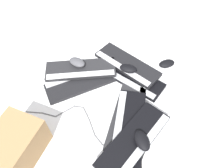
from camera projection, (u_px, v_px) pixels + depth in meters
ground_plane at (114, 91)px, 1.34m from camera, size 3.20×3.20×0.00m
keyboard_0 at (127, 116)px, 1.22m from camera, size 0.44×0.39×0.03m
keyboard_1 at (130, 77)px, 1.39m from camera, size 0.46×0.35×0.03m
keyboard_2 at (81, 82)px, 1.36m from camera, size 0.16×0.44×0.03m
keyboard_3 at (127, 65)px, 1.42m from camera, size 0.46×0.32×0.03m
keyboard_4 at (81, 70)px, 1.39m from camera, size 0.28×0.46×0.03m
keyboard_5 at (129, 126)px, 1.15m from camera, size 0.45×0.36×0.03m
keyboard_6 at (134, 140)px, 1.07m from camera, size 0.33×0.46×0.03m
mouse_0 at (128, 69)px, 1.35m from camera, size 0.12×0.13×0.04m
mouse_1 at (167, 64)px, 1.45m from camera, size 0.08×0.12×0.04m
mouse_2 at (142, 141)px, 1.03m from camera, size 0.11×0.07×0.04m
mouse_3 at (77, 62)px, 1.38m from camera, size 0.13×0.12×0.04m
cable_0 at (150, 160)px, 1.08m from camera, size 0.37×0.26×0.01m
cable_1 at (90, 127)px, 1.19m from camera, size 0.47×0.61×0.01m
cardboard_box at (16, 144)px, 1.04m from camera, size 0.33×0.33×0.18m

